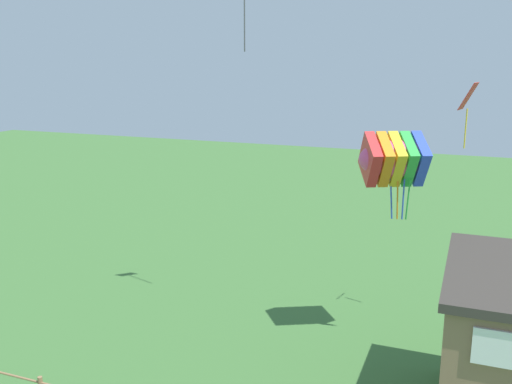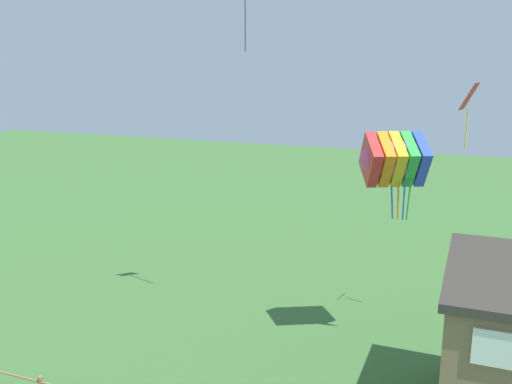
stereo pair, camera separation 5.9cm
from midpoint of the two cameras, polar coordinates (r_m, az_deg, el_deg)
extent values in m
ellipsoid|color=#E54C8C|center=(20.48, 13.75, 3.22)|extent=(3.05, 2.77, 1.86)
cube|color=red|center=(20.23, 11.49, 3.21)|extent=(1.16, 1.85, 1.90)
cube|color=orange|center=(20.35, 12.63, 3.22)|extent=(1.16, 1.85, 1.90)
cube|color=yellow|center=(20.48, 13.75, 3.22)|extent=(1.16, 1.85, 1.90)
cube|color=green|center=(20.62, 14.87, 3.22)|extent=(1.16, 1.85, 1.90)
cube|color=blue|center=(20.77, 15.96, 3.22)|extent=(1.16, 1.85, 1.90)
cylinder|color=blue|center=(20.54, 13.51, -0.66)|extent=(0.16, 0.26, 1.50)
cylinder|color=orange|center=(20.52, 14.10, -0.70)|extent=(0.09, 0.27, 1.50)
cylinder|color=blue|center=(20.53, 14.65, -0.73)|extent=(0.09, 0.27, 1.50)
cylinder|color=green|center=(20.55, 15.10, -0.74)|extent=(0.16, 0.26, 1.50)
cube|color=red|center=(22.29, 20.63, 8.96)|extent=(0.67, 0.89, 0.99)
cylinder|color=yellow|center=(22.39, 20.38, 5.96)|extent=(0.05, 0.05, 1.47)
cylinder|color=#4C4C51|center=(21.94, -1.00, 17.76)|extent=(0.05, 0.05, 2.99)
camera|label=1|loc=(0.03, -89.89, 0.03)|focal=40.00mm
camera|label=2|loc=(0.03, 90.11, -0.03)|focal=40.00mm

